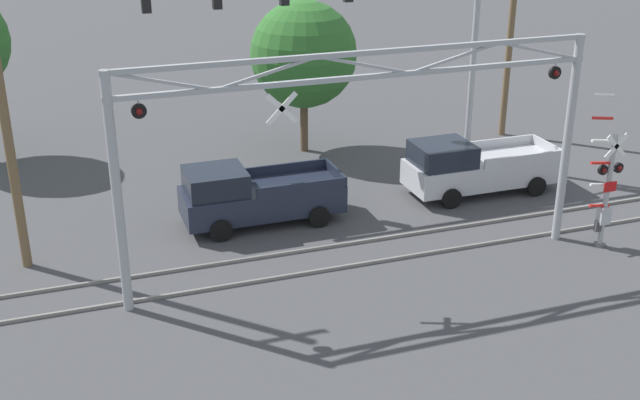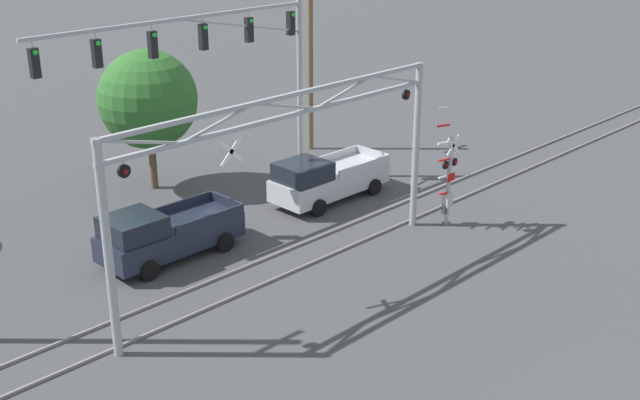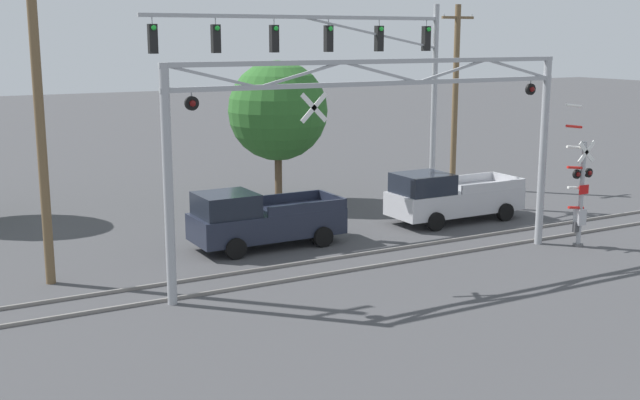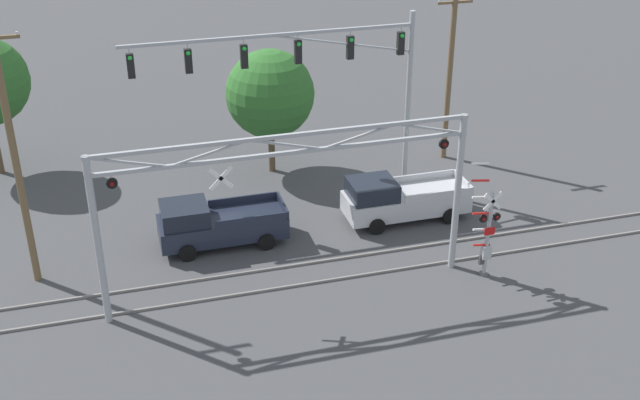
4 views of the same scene
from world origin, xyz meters
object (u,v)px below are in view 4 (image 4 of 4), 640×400
(crossing_signal_mast, at_px, (486,234))
(pickup_truck_following, at_px, (400,199))
(utility_pole_left, at_px, (15,157))
(traffic_signal_span, at_px, (328,70))
(utility_pole_right, at_px, (449,75))
(crossing_gantry, at_px, (287,188))
(background_tree_beyond_span, at_px, (270,94))
(pickup_truck_lead, at_px, (216,224))

(crossing_signal_mast, xyz_separation_m, pickup_truck_following, (-1.50, 5.27, -0.87))
(crossing_signal_mast, bearing_deg, utility_pole_left, 165.07)
(pickup_truck_following, bearing_deg, utility_pole_left, -177.16)
(traffic_signal_span, height_order, utility_pole_right, utility_pole_right)
(crossing_gantry, height_order, background_tree_beyond_span, crossing_gantry)
(pickup_truck_lead, height_order, background_tree_beyond_span, background_tree_beyond_span)
(traffic_signal_span, distance_m, pickup_truck_lead, 8.32)
(crossing_signal_mast, xyz_separation_m, utility_pole_left, (-16.90, 4.51, 3.43))
(pickup_truck_lead, bearing_deg, traffic_signal_span, 27.35)
(background_tree_beyond_span, bearing_deg, pickup_truck_lead, -121.00)
(pickup_truck_following, xyz_separation_m, background_tree_beyond_span, (-4.32, 6.48, 3.08))
(background_tree_beyond_span, bearing_deg, utility_pole_right, -5.33)
(crossing_gantry, xyz_separation_m, pickup_truck_following, (6.15, 4.33, -3.48))
(pickup_truck_following, distance_m, background_tree_beyond_span, 8.37)
(utility_pole_right, bearing_deg, background_tree_beyond_span, 174.67)
(pickup_truck_following, distance_m, utility_pole_right, 8.09)
(pickup_truck_lead, height_order, pickup_truck_following, same)
(traffic_signal_span, xyz_separation_m, utility_pole_left, (-12.94, -3.76, -0.92))
(crossing_signal_mast, height_order, background_tree_beyond_span, background_tree_beyond_span)
(pickup_truck_lead, bearing_deg, crossing_signal_mast, -28.61)
(crossing_signal_mast, bearing_deg, pickup_truck_lead, 151.39)
(crossing_signal_mast, xyz_separation_m, traffic_signal_span, (-3.95, 8.26, 4.35))
(pickup_truck_lead, bearing_deg, utility_pole_right, 23.68)
(traffic_signal_span, relative_size, pickup_truck_lead, 2.42)
(crossing_gantry, distance_m, pickup_truck_following, 8.29)
(background_tree_beyond_span, bearing_deg, pickup_truck_following, -56.33)
(pickup_truck_following, relative_size, utility_pole_right, 0.64)
(pickup_truck_following, xyz_separation_m, utility_pole_left, (-15.39, -0.76, 4.30))
(traffic_signal_span, relative_size, pickup_truck_following, 2.32)
(utility_pole_right, height_order, background_tree_beyond_span, utility_pole_right)
(pickup_truck_lead, bearing_deg, background_tree_beyond_span, 59.00)
(utility_pole_left, bearing_deg, utility_pole_right, 17.75)
(crossing_gantry, height_order, pickup_truck_following, crossing_gantry)
(pickup_truck_lead, relative_size, utility_pole_right, 0.61)
(crossing_gantry, xyz_separation_m, pickup_truck_lead, (-2.05, 4.35, -3.48))
(crossing_gantry, distance_m, utility_pole_right, 14.68)
(crossing_signal_mast, xyz_separation_m, utility_pole_right, (3.13, 10.91, 2.63))
(crossing_signal_mast, distance_m, utility_pole_right, 11.65)
(crossing_gantry, bearing_deg, background_tree_beyond_span, 80.39)
(crossing_gantry, height_order, traffic_signal_span, traffic_signal_span)
(pickup_truck_lead, bearing_deg, pickup_truck_following, -0.14)
(crossing_gantry, relative_size, crossing_signal_mast, 2.73)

